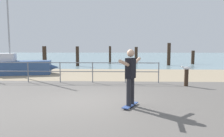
{
  "coord_description": "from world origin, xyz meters",
  "views": [
    {
      "loc": [
        0.99,
        -6.73,
        1.8
      ],
      "look_at": [
        0.65,
        2.0,
        0.9
      ],
      "focal_mm": 33.44,
      "sensor_mm": 36.0,
      "label": 1
    }
  ],
  "objects_px": {
    "sailboat": "(18,67)",
    "skateboarder": "(131,74)",
    "skateboard": "(130,105)",
    "bollard_short": "(186,78)",
    "seagull": "(186,68)"
  },
  "relations": [
    {
      "from": "skateboarder",
      "to": "bollard_short",
      "type": "height_order",
      "value": "skateboarder"
    },
    {
      "from": "skateboard",
      "to": "bollard_short",
      "type": "distance_m",
      "value": 4.4
    },
    {
      "from": "skateboarder",
      "to": "seagull",
      "type": "xyz_separation_m",
      "value": [
        2.7,
        3.45,
        -0.17
      ]
    },
    {
      "from": "sailboat",
      "to": "skateboard",
      "type": "xyz_separation_m",
      "value": [
        6.96,
        -7.17,
        -0.46
      ]
    },
    {
      "from": "sailboat",
      "to": "skateboarder",
      "type": "relative_size",
      "value": 3.44
    },
    {
      "from": "bollard_short",
      "to": "seagull",
      "type": "distance_m",
      "value": 0.46
    },
    {
      "from": "skateboard",
      "to": "skateboarder",
      "type": "bearing_deg",
      "value": 170.54
    },
    {
      "from": "sailboat",
      "to": "seagull",
      "type": "bearing_deg",
      "value": -21.07
    },
    {
      "from": "skateboard",
      "to": "seagull",
      "type": "height_order",
      "value": "seagull"
    },
    {
      "from": "sailboat",
      "to": "bollard_short",
      "type": "relative_size",
      "value": 7.31
    },
    {
      "from": "sailboat",
      "to": "skateboarder",
      "type": "height_order",
      "value": "sailboat"
    },
    {
      "from": "sailboat",
      "to": "seagull",
      "type": "relative_size",
      "value": 11.82
    },
    {
      "from": "sailboat",
      "to": "skateboarder",
      "type": "distance_m",
      "value": 10.0
    },
    {
      "from": "seagull",
      "to": "skateboarder",
      "type": "bearing_deg",
      "value": -128.1
    },
    {
      "from": "sailboat",
      "to": "skateboard",
      "type": "height_order",
      "value": "sailboat"
    }
  ]
}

